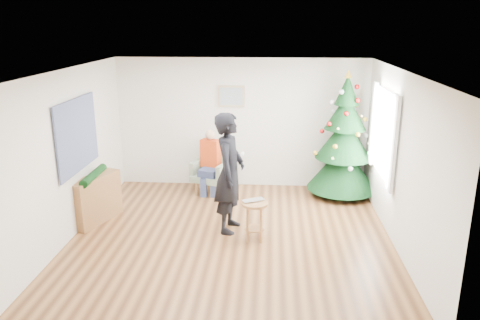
# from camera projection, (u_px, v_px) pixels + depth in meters

# --- Properties ---
(floor) EXTENTS (5.00, 5.00, 0.00)m
(floor) POSITION_uv_depth(u_px,v_px,m) (231.00, 237.00, 7.38)
(floor) COLOR brown
(floor) RESTS_ON ground
(ceiling) EXTENTS (5.00, 5.00, 0.00)m
(ceiling) POSITION_uv_depth(u_px,v_px,m) (230.00, 71.00, 6.64)
(ceiling) COLOR white
(ceiling) RESTS_ON wall_back
(wall_back) EXTENTS (5.00, 0.00, 5.00)m
(wall_back) POSITION_uv_depth(u_px,v_px,m) (242.00, 123.00, 9.40)
(wall_back) COLOR silver
(wall_back) RESTS_ON floor
(wall_front) EXTENTS (5.00, 0.00, 5.00)m
(wall_front) POSITION_uv_depth(u_px,v_px,m) (208.00, 230.00, 4.62)
(wall_front) COLOR silver
(wall_front) RESTS_ON floor
(wall_left) EXTENTS (0.00, 5.00, 5.00)m
(wall_left) POSITION_uv_depth(u_px,v_px,m) (69.00, 155.00, 7.17)
(wall_left) COLOR silver
(wall_left) RESTS_ON floor
(wall_right) EXTENTS (0.00, 5.00, 5.00)m
(wall_right) POSITION_uv_depth(u_px,v_px,m) (400.00, 162.00, 6.84)
(wall_right) COLOR silver
(wall_right) RESTS_ON floor
(window_panel) EXTENTS (0.04, 1.30, 1.40)m
(window_panel) POSITION_uv_depth(u_px,v_px,m) (384.00, 133.00, 7.74)
(window_panel) COLOR white
(window_panel) RESTS_ON wall_right
(curtains) EXTENTS (0.05, 1.75, 1.50)m
(curtains) POSITION_uv_depth(u_px,v_px,m) (382.00, 133.00, 7.75)
(curtains) COLOR white
(curtains) RESTS_ON wall_right
(christmas_tree) EXTENTS (1.34, 1.34, 2.42)m
(christmas_tree) POSITION_uv_depth(u_px,v_px,m) (344.00, 141.00, 8.90)
(christmas_tree) COLOR #3F2816
(christmas_tree) RESTS_ON floor
(stool) EXTENTS (0.41, 0.41, 0.62)m
(stool) POSITION_uv_depth(u_px,v_px,m) (254.00, 221.00, 7.23)
(stool) COLOR brown
(stool) RESTS_ON floor
(laptop) EXTENTS (0.40, 0.35, 0.03)m
(laptop) POSITION_uv_depth(u_px,v_px,m) (255.00, 201.00, 7.14)
(laptop) COLOR silver
(laptop) RESTS_ON stool
(armchair) EXTENTS (0.80, 0.78, 0.95)m
(armchair) POSITION_uv_depth(u_px,v_px,m) (212.00, 175.00, 9.29)
(armchair) COLOR gray
(armchair) RESTS_ON floor
(seated_person) EXTENTS (0.46, 0.59, 1.25)m
(seated_person) POSITION_uv_depth(u_px,v_px,m) (210.00, 162.00, 9.16)
(seated_person) COLOR navy
(seated_person) RESTS_ON armchair
(standing_man) EXTENTS (0.56, 0.77, 1.94)m
(standing_man) POSITION_uv_depth(u_px,v_px,m) (230.00, 173.00, 7.40)
(standing_man) COLOR black
(standing_man) RESTS_ON floor
(game_controller) EXTENTS (0.05, 0.13, 0.04)m
(game_controller) POSITION_uv_depth(u_px,v_px,m) (243.00, 154.00, 7.26)
(game_controller) COLOR white
(game_controller) RESTS_ON standing_man
(console) EXTENTS (0.62, 1.04, 0.80)m
(console) POSITION_uv_depth(u_px,v_px,m) (96.00, 199.00, 7.87)
(console) COLOR brown
(console) RESTS_ON floor
(garland) EXTENTS (0.14, 0.90, 0.14)m
(garland) POSITION_uv_depth(u_px,v_px,m) (94.00, 175.00, 7.75)
(garland) COLOR black
(garland) RESTS_ON console
(tapestry) EXTENTS (0.03, 1.50, 1.15)m
(tapestry) POSITION_uv_depth(u_px,v_px,m) (77.00, 135.00, 7.39)
(tapestry) COLOR black
(tapestry) RESTS_ON wall_left
(framed_picture) EXTENTS (0.52, 0.05, 0.42)m
(framed_picture) POSITION_uv_depth(u_px,v_px,m) (231.00, 96.00, 9.22)
(framed_picture) COLOR tan
(framed_picture) RESTS_ON wall_back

